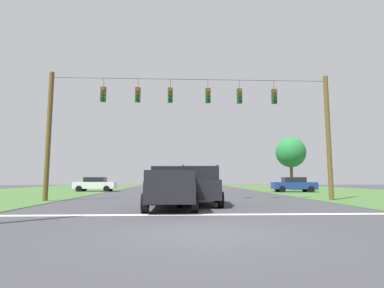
{
  "coord_description": "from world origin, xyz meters",
  "views": [
    {
      "loc": [
        -0.72,
        -7.89,
        1.37
      ],
      "look_at": [
        0.21,
        13.05,
        3.79
      ],
      "focal_mm": 28.15,
      "sensor_mm": 36.0,
      "label": 1
    }
  ],
  "objects_px": {
    "overhead_signal_span": "(191,126)",
    "tree_roadside_right": "(291,153)",
    "pickup_truck": "(171,187)",
    "suv_black": "(200,185)",
    "distant_car_oncoming": "(294,184)",
    "distant_car_crossing_white": "(95,184)"
  },
  "relations": [
    {
      "from": "overhead_signal_span",
      "to": "suv_black",
      "type": "xyz_separation_m",
      "value": [
        0.37,
        -2.84,
        -3.66
      ]
    },
    {
      "from": "distant_car_crossing_white",
      "to": "distant_car_oncoming",
      "type": "xyz_separation_m",
      "value": [
        20.7,
        -2.54,
        0.0
      ]
    },
    {
      "from": "pickup_truck",
      "to": "tree_roadside_right",
      "type": "distance_m",
      "value": 25.53
    },
    {
      "from": "overhead_signal_span",
      "to": "tree_roadside_right",
      "type": "relative_size",
      "value": 2.87
    },
    {
      "from": "overhead_signal_span",
      "to": "distant_car_oncoming",
      "type": "xyz_separation_m",
      "value": [
        10.98,
        11.53,
        -3.93
      ]
    },
    {
      "from": "suv_black",
      "to": "tree_roadside_right",
      "type": "xyz_separation_m",
      "value": [
        12.33,
        19.41,
        3.43
      ]
    },
    {
      "from": "distant_car_crossing_white",
      "to": "tree_roadside_right",
      "type": "distance_m",
      "value": 22.86
    },
    {
      "from": "distant_car_oncoming",
      "to": "tree_roadside_right",
      "type": "bearing_deg",
      "value": 71.18
    },
    {
      "from": "pickup_truck",
      "to": "tree_roadside_right",
      "type": "bearing_deg",
      "value": 56.89
    },
    {
      "from": "distant_car_oncoming",
      "to": "overhead_signal_span",
      "type": "bearing_deg",
      "value": -133.62
    },
    {
      "from": "overhead_signal_span",
      "to": "tree_roadside_right",
      "type": "xyz_separation_m",
      "value": [
        12.7,
        16.56,
        -0.23
      ]
    },
    {
      "from": "pickup_truck",
      "to": "suv_black",
      "type": "relative_size",
      "value": 1.1
    },
    {
      "from": "distant_car_oncoming",
      "to": "tree_roadside_right",
      "type": "height_order",
      "value": "tree_roadside_right"
    },
    {
      "from": "suv_black",
      "to": "distant_car_oncoming",
      "type": "distance_m",
      "value": 17.87
    },
    {
      "from": "overhead_signal_span",
      "to": "suv_black",
      "type": "height_order",
      "value": "overhead_signal_span"
    },
    {
      "from": "overhead_signal_span",
      "to": "tree_roadside_right",
      "type": "height_order",
      "value": "overhead_signal_span"
    },
    {
      "from": "overhead_signal_span",
      "to": "distant_car_crossing_white",
      "type": "bearing_deg",
      "value": 124.63
    },
    {
      "from": "overhead_signal_span",
      "to": "pickup_truck",
      "type": "height_order",
      "value": "overhead_signal_span"
    },
    {
      "from": "distant_car_oncoming",
      "to": "tree_roadside_right",
      "type": "xyz_separation_m",
      "value": [
        1.72,
        5.04,
        3.7
      ]
    },
    {
      "from": "suv_black",
      "to": "distant_car_crossing_white",
      "type": "relative_size",
      "value": 1.14
    },
    {
      "from": "suv_black",
      "to": "tree_roadside_right",
      "type": "distance_m",
      "value": 23.25
    },
    {
      "from": "overhead_signal_span",
      "to": "suv_black",
      "type": "distance_m",
      "value": 4.65
    }
  ]
}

